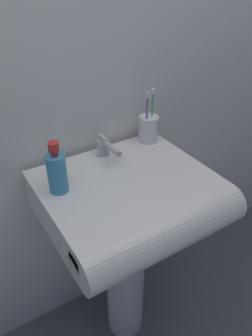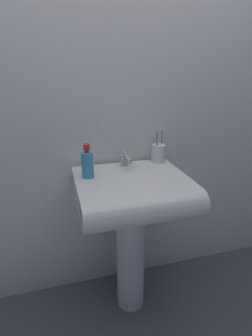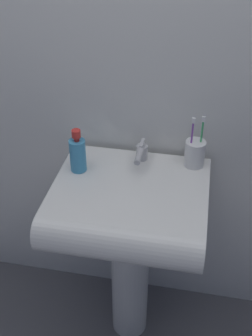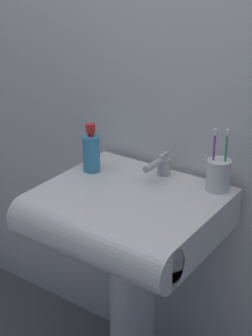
% 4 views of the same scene
% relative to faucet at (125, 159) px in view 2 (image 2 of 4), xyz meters
% --- Properties ---
extents(ground_plane, '(6.00, 6.00, 0.00)m').
position_rel_faucet_xyz_m(ground_plane, '(-0.01, -0.15, -0.86)').
color(ground_plane, '#4C4C51').
rests_on(ground_plane, ground).
extents(wall_back, '(5.00, 0.05, 2.40)m').
position_rel_faucet_xyz_m(wall_back, '(-0.01, 0.11, 0.34)').
color(wall_back, silver).
rests_on(wall_back, ground).
extents(sink_pedestal, '(0.16, 0.16, 0.69)m').
position_rel_faucet_xyz_m(sink_pedestal, '(-0.01, -0.15, -0.52)').
color(sink_pedestal, white).
rests_on(sink_pedestal, ground).
extents(sink_basin, '(0.55, 0.50, 0.13)m').
position_rel_faucet_xyz_m(sink_basin, '(-0.01, -0.20, -0.11)').
color(sink_basin, white).
rests_on(sink_basin, sink_pedestal).
extents(faucet, '(0.04, 0.14, 0.08)m').
position_rel_faucet_xyz_m(faucet, '(0.00, 0.00, 0.00)').
color(faucet, '#B7B7BC').
rests_on(faucet, sink_basin).
extents(toothbrush_cup, '(0.08, 0.08, 0.21)m').
position_rel_faucet_xyz_m(toothbrush_cup, '(0.20, 0.02, 0.01)').
color(toothbrush_cup, white).
rests_on(toothbrush_cup, sink_basin).
extents(soap_bottle, '(0.06, 0.06, 0.17)m').
position_rel_faucet_xyz_m(soap_bottle, '(-0.22, -0.10, 0.03)').
color(soap_bottle, '#3F99CC').
rests_on(soap_bottle, sink_basin).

